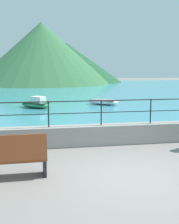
{
  "coord_description": "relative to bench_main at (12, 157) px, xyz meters",
  "views": [
    {
      "loc": [
        -2.25,
        -6.72,
        2.76
      ],
      "look_at": [
        -0.33,
        3.7,
        1.1
      ],
      "focal_mm": 46.91,
      "sensor_mm": 36.0,
      "label": 1
    }
  ],
  "objects": [
    {
      "name": "ground_plane",
      "position": [
        2.87,
        -0.43,
        -0.56
      ],
      "size": [
        120.0,
        120.0,
        0.0
      ],
      "primitive_type": "plane",
      "color": "slate"
    },
    {
      "name": "promenade_wall",
      "position": [
        2.87,
        2.77,
        -0.21
      ],
      "size": [
        20.0,
        0.56,
        0.7
      ],
      "primitive_type": "cube",
      "color": "gray",
      "rests_on": "ground"
    },
    {
      "name": "railing",
      "position": [
        2.87,
        2.77,
        0.76
      ],
      "size": [
        18.44,
        0.04,
        0.9
      ],
      "color": "black",
      "rests_on": "promenade_wall"
    },
    {
      "name": "lake_water",
      "position": [
        2.87,
        25.41,
        -0.53
      ],
      "size": [
        64.0,
        44.32,
        0.06
      ],
      "primitive_type": "cube",
      "color": "teal",
      "rests_on": "ground"
    },
    {
      "name": "hill_main",
      "position": [
        1.72,
        40.35,
        4.24
      ],
      "size": [
        21.57,
        21.57,
        9.6
      ],
      "primitive_type": "cone",
      "color": "#33663D",
      "rests_on": "ground"
    },
    {
      "name": "hill_secondary",
      "position": [
        6.07,
        44.43,
        2.81
      ],
      "size": [
        19.34,
        19.34,
        6.75
      ],
      "primitive_type": "cone",
      "color": "#1E4C2D",
      "rests_on": "ground"
    },
    {
      "name": "bench_main",
      "position": [
        0.0,
        0.0,
        0.0
      ],
      "size": [
        1.71,
        0.59,
        1.13
      ],
      "color": "brown",
      "rests_on": "ground"
    },
    {
      "name": "boat_0",
      "position": [
        0.61,
        12.23,
        -0.23
      ],
      "size": [
        2.33,
        2.19,
        0.76
      ],
      "color": "#338C59",
      "rests_on": "lake_water"
    },
    {
      "name": "boat_1",
      "position": [
        5.33,
        13.03,
        -0.3
      ],
      "size": [
        2.38,
        2.1,
        0.36
      ],
      "color": "white",
      "rests_on": "lake_water"
    }
  ]
}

